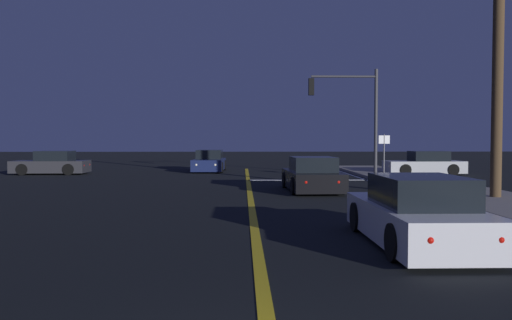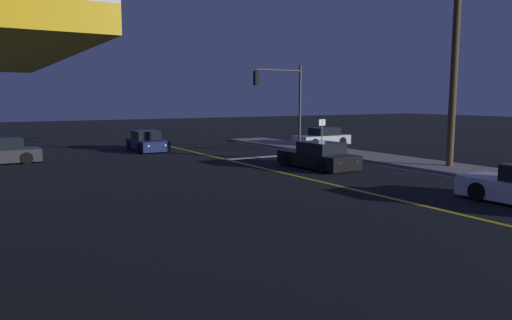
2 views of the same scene
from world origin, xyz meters
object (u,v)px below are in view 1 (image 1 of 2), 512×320
at_px(car_side_waiting_navy, 209,162).
at_px(car_far_approaching_charcoal, 52,164).
at_px(car_mid_block_silver, 425,164).
at_px(car_lead_oncoming_white, 417,215).
at_px(utility_pole_right, 499,24).
at_px(car_following_oncoming_black, 312,176).
at_px(traffic_signal_near_right, 352,105).
at_px(street_sign_corner, 384,149).

xyz_separation_m(car_side_waiting_navy, car_far_approaching_charcoal, (-8.91, -2.32, 0.00)).
bearing_deg(car_mid_block_silver, car_side_waiting_navy, 73.51).
height_order(car_far_approaching_charcoal, car_mid_block_silver, same).
height_order(car_lead_oncoming_white, utility_pole_right, utility_pole_right).
bearing_deg(car_following_oncoming_black, traffic_signal_near_right, 65.68).
height_order(car_side_waiting_navy, car_lead_oncoming_white, same).
distance_m(car_far_approaching_charcoal, car_following_oncoming_black, 17.06).
xyz_separation_m(utility_pole_right, street_sign_corner, (-1.40, 8.40, -4.22)).
distance_m(car_following_oncoming_black, street_sign_corner, 6.48).
height_order(car_following_oncoming_black, utility_pole_right, utility_pole_right).
relative_size(traffic_signal_near_right, utility_pole_right, 0.52).
height_order(traffic_signal_near_right, street_sign_corner, traffic_signal_near_right).
bearing_deg(car_side_waiting_navy, street_sign_corner, 141.33).
distance_m(car_far_approaching_charcoal, traffic_signal_near_right, 17.31).
bearing_deg(car_following_oncoming_black, car_far_approaching_charcoal, 141.20).
bearing_deg(car_lead_oncoming_white, car_mid_block_silver, 70.07).
bearing_deg(car_far_approaching_charcoal, traffic_signal_near_right, -99.22).
distance_m(car_side_waiting_navy, car_mid_block_silver, 12.86).
xyz_separation_m(car_following_oncoming_black, traffic_signal_near_right, (3.13, 7.69, 3.24)).
height_order(car_side_waiting_navy, car_following_oncoming_black, same).
distance_m(car_following_oncoming_black, car_mid_block_silver, 11.98).
bearing_deg(traffic_signal_near_right, utility_pole_right, 102.15).
height_order(car_far_approaching_charcoal, street_sign_corner, street_sign_corner).
bearing_deg(street_sign_corner, car_lead_oncoming_white, -102.90).
xyz_separation_m(car_side_waiting_navy, utility_pole_right, (10.32, -16.00, 5.15)).
relative_size(car_mid_block_silver, traffic_signal_near_right, 0.77).
xyz_separation_m(car_far_approaching_charcoal, car_lead_oncoming_white, (14.32, -20.63, 0.00)).
bearing_deg(car_lead_oncoming_white, street_sign_corner, 76.85).
relative_size(car_lead_oncoming_white, car_mid_block_silver, 1.05).
xyz_separation_m(car_mid_block_silver, street_sign_corner, (-3.52, -4.32, 0.94)).
xyz_separation_m(car_side_waiting_navy, traffic_signal_near_right, (7.91, -4.81, 3.24)).
height_order(car_far_approaching_charcoal, car_following_oncoming_black, same).
bearing_deg(utility_pole_right, traffic_signal_near_right, 102.15).
bearing_deg(car_side_waiting_navy, car_lead_oncoming_white, 105.04).
bearing_deg(utility_pole_right, car_mid_block_silver, 80.55).
height_order(car_side_waiting_navy, street_sign_corner, street_sign_corner).
distance_m(car_side_waiting_navy, street_sign_corner, 11.76).
height_order(car_far_approaching_charcoal, traffic_signal_near_right, traffic_signal_near_right).
xyz_separation_m(car_far_approaching_charcoal, traffic_signal_near_right, (16.82, -2.49, 3.24)).
bearing_deg(street_sign_corner, utility_pole_right, -80.53).
height_order(car_far_approaching_charcoal, car_lead_oncoming_white, same).
bearing_deg(utility_pole_right, car_following_oncoming_black, 147.70).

